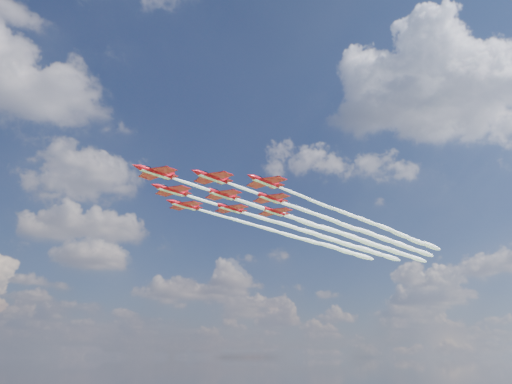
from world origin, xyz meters
TOP-DOWN VIEW (x-y plane):
  - jet_lead at (28.80, 4.47)m, footprint 96.13×39.66m
  - jet_row2_port at (41.56, 1.29)m, footprint 96.13×39.66m
  - jet_row2_starb at (36.31, 15.26)m, footprint 96.13×39.66m
  - jet_row3_port at (54.31, -1.89)m, footprint 96.13×39.66m
  - jet_row3_centre at (49.07, 12.08)m, footprint 96.13×39.66m
  - jet_row3_starb at (43.82, 26.05)m, footprint 96.13×39.66m
  - jet_row4_port at (61.82, 8.90)m, footprint 96.13×39.66m
  - jet_row4_starb at (56.58, 22.87)m, footprint 96.13×39.66m
  - jet_tail at (69.33, 19.69)m, footprint 96.13×39.66m

SIDE VIEW (x-z plane):
  - jet_lead at x=28.80m, z-range 76.51..79.48m
  - jet_row2_port at x=41.56m, z-range 76.51..79.48m
  - jet_row2_starb at x=36.31m, z-range 76.51..79.48m
  - jet_row3_port at x=54.31m, z-range 76.51..79.48m
  - jet_row3_centre at x=49.07m, z-range 76.51..79.48m
  - jet_row3_starb at x=43.82m, z-range 76.51..79.48m
  - jet_row4_port at x=61.82m, z-range 76.51..79.48m
  - jet_row4_starb at x=56.58m, z-range 76.51..79.48m
  - jet_tail at x=69.33m, z-range 76.51..79.48m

